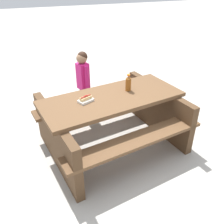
# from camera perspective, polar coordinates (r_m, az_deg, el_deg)

# --- Properties ---
(ground_plane) EXTENTS (30.00, 30.00, 0.00)m
(ground_plane) POSITION_cam_1_polar(r_m,az_deg,el_deg) (3.47, 0.00, -7.48)
(ground_plane) COLOR #B7B2A8
(ground_plane) RESTS_ON ground
(picnic_table) EXTENTS (2.00, 1.67, 0.75)m
(picnic_table) POSITION_cam_1_polar(r_m,az_deg,el_deg) (3.21, 0.00, -1.23)
(picnic_table) COLOR brown
(picnic_table) RESTS_ON ground
(soda_bottle) EXTENTS (0.07, 0.07, 0.23)m
(soda_bottle) POSITION_cam_1_polar(r_m,az_deg,el_deg) (3.19, 3.87, 6.82)
(soda_bottle) COLOR brown
(soda_bottle) RESTS_ON picnic_table
(hotdog_tray) EXTENTS (0.21, 0.17, 0.08)m
(hotdog_tray) POSITION_cam_1_polar(r_m,az_deg,el_deg) (2.95, -6.23, 2.98)
(hotdog_tray) COLOR white
(hotdog_tray) RESTS_ON picnic_table
(child_in_coat) EXTENTS (0.20, 0.26, 1.09)m
(child_in_coat) POSITION_cam_1_polar(r_m,az_deg,el_deg) (3.85, -6.86, 8.35)
(child_in_coat) COLOR brown
(child_in_coat) RESTS_ON ground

